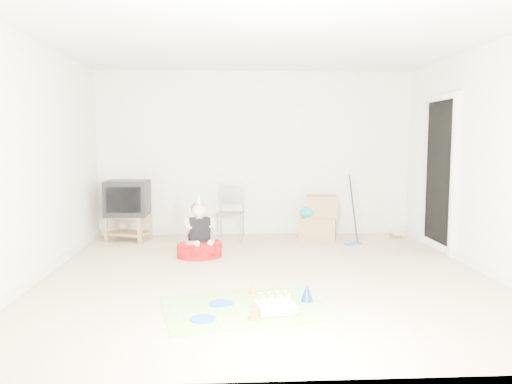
{
  "coord_description": "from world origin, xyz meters",
  "views": [
    {
      "loc": [
        -0.42,
        -5.49,
        1.52
      ],
      "look_at": [
        -0.1,
        0.4,
        0.9
      ],
      "focal_mm": 35.0,
      "sensor_mm": 36.0,
      "label": 1
    }
  ],
  "objects": [
    {
      "name": "ground",
      "position": [
        0.0,
        0.0,
        0.0
      ],
      "size": [
        5.0,
        5.0,
        0.0
      ],
      "primitive_type": "plane",
      "color": "beige",
      "rests_on": "ground"
    },
    {
      "name": "doorway_recess",
      "position": [
        2.48,
        1.2,
        1.02
      ],
      "size": [
        0.02,
        0.9,
        2.05
      ],
      "primitive_type": "cube",
      "color": "black",
      "rests_on": "ground"
    },
    {
      "name": "tv_stand",
      "position": [
        -1.94,
        2.01,
        0.23
      ],
      "size": [
        0.71,
        0.56,
        0.39
      ],
      "color": "olive",
      "rests_on": "ground"
    },
    {
      "name": "crt_tv",
      "position": [
        -1.94,
        2.01,
        0.65
      ],
      "size": [
        0.63,
        0.53,
        0.53
      ],
      "primitive_type": "cube",
      "rotation": [
        0.0,
        0.0,
        -0.03
      ],
      "color": "black",
      "rests_on": "tv_stand"
    },
    {
      "name": "folding_chair",
      "position": [
        -0.4,
        1.95,
        0.41
      ],
      "size": [
        0.44,
        0.43,
        0.85
      ],
      "color": "gray",
      "rests_on": "ground"
    },
    {
      "name": "cardboard_boxes",
      "position": [
        0.94,
        1.96,
        0.32
      ],
      "size": [
        0.62,
        0.52,
        0.67
      ],
      "color": "#A98252",
      "rests_on": "ground"
    },
    {
      "name": "floor_mop",
      "position": [
        1.38,
        1.56,
        0.26
      ],
      "size": [
        0.26,
        0.33,
        0.99
      ],
      "color": "blue",
      "rests_on": "ground"
    },
    {
      "name": "book_pile",
      "position": [
        2.2,
        2.06,
        0.04
      ],
      "size": [
        0.25,
        0.28,
        0.08
      ],
      "color": "#26732E",
      "rests_on": "ground"
    },
    {
      "name": "seated_woman",
      "position": [
        -0.81,
        0.91,
        0.18
      ],
      "size": [
        0.73,
        0.73,
        0.84
      ],
      "color": "#A6100F",
      "rests_on": "ground"
    },
    {
      "name": "party_mat",
      "position": [
        -0.27,
        -1.1,
        0.0
      ],
      "size": [
        1.67,
        1.36,
        0.01
      ],
      "primitive_type": "cube",
      "rotation": [
        0.0,
        0.0,
        0.22
      ],
      "color": "#E93178",
      "rests_on": "ground"
    },
    {
      "name": "birthday_cake",
      "position": [
        -0.02,
        -1.25,
        0.05
      ],
      "size": [
        0.38,
        0.33,
        0.15
      ],
      "color": "white",
      "rests_on": "party_mat"
    },
    {
      "name": "blue_plate_near",
      "position": [
        -0.5,
        -1.01,
        0.01
      ],
      "size": [
        0.25,
        0.25,
        0.01
      ],
      "primitive_type": "cylinder",
      "rotation": [
        0.0,
        0.0,
        -0.14
      ],
      "color": "blue",
      "rests_on": "party_mat"
    },
    {
      "name": "blue_plate_far",
      "position": [
        -0.65,
        -1.4,
        0.01
      ],
      "size": [
        0.26,
        0.26,
        0.01
      ],
      "primitive_type": "cylinder",
      "rotation": [
        0.0,
        0.0,
        0.24
      ],
      "color": "blue",
      "rests_on": "party_mat"
    },
    {
      "name": "orange_cup_near",
      "position": [
        -0.19,
        -0.73,
        0.04
      ],
      "size": [
        0.07,
        0.07,
        0.07
      ],
      "primitive_type": "cylinder",
      "rotation": [
        0.0,
        0.0,
        0.21
      ],
      "color": "orange",
      "rests_on": "party_mat"
    },
    {
      "name": "orange_cup_far",
      "position": [
        -0.21,
        -1.43,
        0.05
      ],
      "size": [
        0.1,
        0.1,
        0.08
      ],
      "primitive_type": "cylinder",
      "rotation": [
        0.0,
        0.0,
        0.4
      ],
      "color": "orange",
      "rests_on": "party_mat"
    },
    {
      "name": "blue_party_hat",
      "position": [
        0.31,
        -0.96,
        0.09
      ],
      "size": [
        0.14,
        0.14,
        0.17
      ],
      "primitive_type": "cone",
      "rotation": [
        0.0,
        0.0,
        0.18
      ],
      "color": "#182BAD",
      "rests_on": "party_mat"
    }
  ]
}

